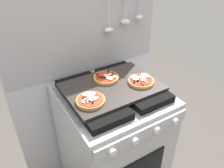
% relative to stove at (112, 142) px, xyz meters
% --- Properties ---
extents(kitchen_backsplash, '(1.10, 0.09, 1.55)m').
position_rel_stove_xyz_m(kitchen_backsplash, '(0.00, 0.34, 0.34)').
color(kitchen_backsplash, silver).
rests_on(kitchen_backsplash, ground_plane).
extents(stove, '(0.60, 0.64, 0.90)m').
position_rel_stove_xyz_m(stove, '(0.00, 0.00, 0.00)').
color(stove, '#B7BABF').
rests_on(stove, ground_plane).
extents(baking_tray, '(0.54, 0.38, 0.02)m').
position_rel_stove_xyz_m(baking_tray, '(0.00, 0.00, 0.46)').
color(baking_tray, '#2D2826').
rests_on(baking_tray, stove).
extents(pizza_left, '(0.15, 0.15, 0.03)m').
position_rel_stove_xyz_m(pizza_left, '(-0.18, -0.07, 0.48)').
color(pizza_left, '#C18947').
rests_on(pizza_left, baking_tray).
extents(pizza_right, '(0.15, 0.15, 0.03)m').
position_rel_stove_xyz_m(pizza_right, '(0.16, -0.06, 0.48)').
color(pizza_right, tan).
rests_on(pizza_right, baking_tray).
extents(pizza_center, '(0.15, 0.15, 0.03)m').
position_rel_stove_xyz_m(pizza_center, '(0.01, 0.08, 0.48)').
color(pizza_center, tan).
rests_on(pizza_center, baking_tray).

